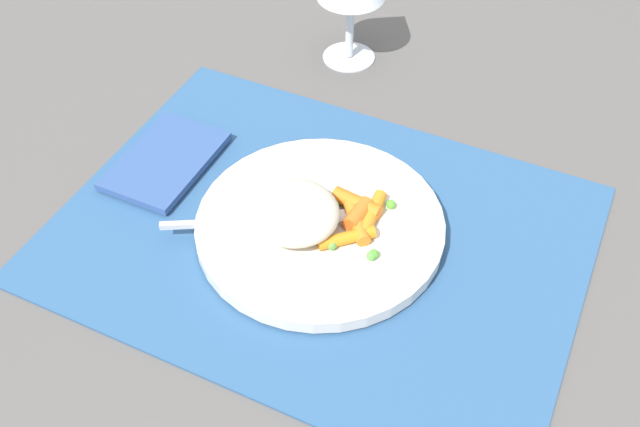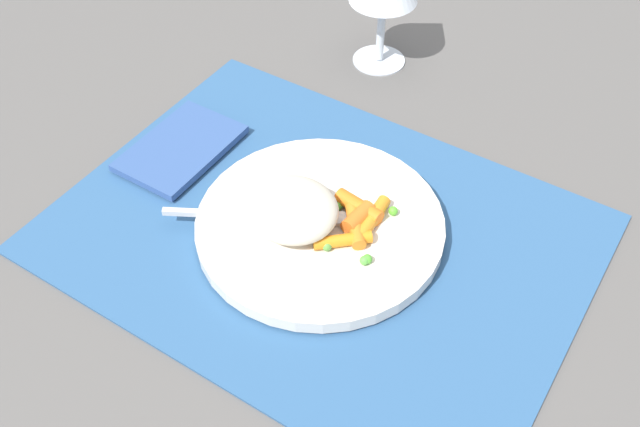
{
  "view_description": "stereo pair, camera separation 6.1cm",
  "coord_description": "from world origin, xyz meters",
  "px_view_note": "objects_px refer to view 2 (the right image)",
  "views": [
    {
      "loc": [
        0.21,
        -0.43,
        0.54
      ],
      "look_at": [
        0.0,
        0.0,
        0.03
      ],
      "focal_mm": 41.25,
      "sensor_mm": 36.0,
      "label": 1
    },
    {
      "loc": [
        0.26,
        -0.41,
        0.54
      ],
      "look_at": [
        0.0,
        0.0,
        0.03
      ],
      "focal_mm": 41.25,
      "sensor_mm": 36.0,
      "label": 2
    }
  ],
  "objects_px": {
    "plate": "(320,226)",
    "rice_mound": "(292,209)",
    "fork": "(287,217)",
    "napkin": "(181,148)",
    "carrot_portion": "(358,220)"
  },
  "relations": [
    {
      "from": "plate",
      "to": "carrot_portion",
      "type": "bearing_deg",
      "value": 23.12
    },
    {
      "from": "plate",
      "to": "rice_mound",
      "type": "bearing_deg",
      "value": -140.4
    },
    {
      "from": "carrot_portion",
      "to": "napkin",
      "type": "height_order",
      "value": "carrot_portion"
    },
    {
      "from": "fork",
      "to": "napkin",
      "type": "distance_m",
      "value": 0.17
    },
    {
      "from": "rice_mound",
      "to": "fork",
      "type": "height_order",
      "value": "rice_mound"
    },
    {
      "from": "plate",
      "to": "carrot_portion",
      "type": "xyz_separation_m",
      "value": [
        0.03,
        0.01,
        0.01
      ]
    },
    {
      "from": "fork",
      "to": "napkin",
      "type": "bearing_deg",
      "value": 168.52
    },
    {
      "from": "plate",
      "to": "napkin",
      "type": "height_order",
      "value": "plate"
    },
    {
      "from": "plate",
      "to": "rice_mound",
      "type": "distance_m",
      "value": 0.04
    },
    {
      "from": "rice_mound",
      "to": "carrot_portion",
      "type": "distance_m",
      "value": 0.06
    },
    {
      "from": "rice_mound",
      "to": "carrot_portion",
      "type": "bearing_deg",
      "value": 29.98
    },
    {
      "from": "carrot_portion",
      "to": "rice_mound",
      "type": "bearing_deg",
      "value": -150.02
    },
    {
      "from": "fork",
      "to": "plate",
      "type": "bearing_deg",
      "value": 28.95
    },
    {
      "from": "rice_mound",
      "to": "napkin",
      "type": "xyz_separation_m",
      "value": [
        -0.17,
        0.03,
        -0.03
      ]
    },
    {
      "from": "napkin",
      "to": "plate",
      "type": "bearing_deg",
      "value": -5.19
    }
  ]
}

